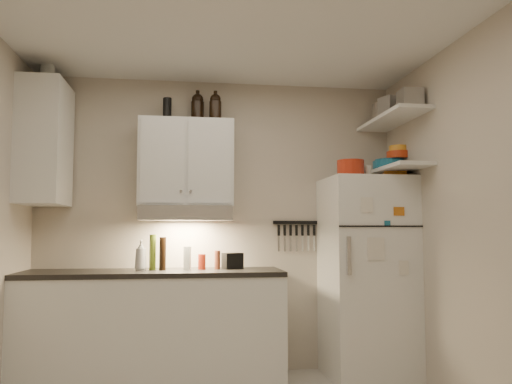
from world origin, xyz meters
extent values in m
cube|color=white|center=(0.00, 0.00, 2.61)|extent=(3.20, 3.00, 0.02)
cube|color=#C0B4A4|center=(0.00, 1.51, 1.30)|extent=(3.20, 0.02, 2.60)
cube|color=#C0B4A4|center=(1.61, 0.00, 1.30)|extent=(0.02, 3.00, 2.60)
cube|color=white|center=(-0.55, 1.20, 0.44)|extent=(2.10, 0.60, 0.88)
cube|color=black|center=(-0.55, 1.20, 0.90)|extent=(2.10, 0.62, 0.04)
cube|color=white|center=(-0.30, 1.33, 1.83)|extent=(0.80, 0.33, 0.75)
cube|color=white|center=(-1.44, 1.20, 1.95)|extent=(0.33, 0.55, 1.00)
cube|color=silver|center=(-0.30, 1.27, 1.39)|extent=(0.76, 0.46, 0.12)
cube|color=white|center=(1.25, 1.16, 0.85)|extent=(0.70, 0.68, 1.70)
cube|color=white|center=(1.45, 1.02, 2.20)|extent=(0.30, 0.95, 0.03)
cube|color=white|center=(1.45, 1.02, 1.76)|extent=(0.30, 0.95, 0.03)
cube|color=black|center=(0.70, 1.49, 1.32)|extent=(0.42, 0.02, 0.03)
cylinder|color=#AA2913|center=(1.06, 0.99, 1.77)|extent=(0.27, 0.27, 0.13)
cube|color=#C26718|center=(1.47, 1.06, 1.74)|extent=(0.24, 0.27, 0.08)
cylinder|color=silver|center=(1.23, 1.03, 1.75)|extent=(0.06, 0.06, 0.09)
cylinder|color=silver|center=(1.50, 1.27, 2.30)|extent=(0.26, 0.26, 0.18)
cube|color=#AAAAAD|center=(1.44, 1.01, 2.30)|extent=(0.21, 0.20, 0.17)
cube|color=#AAAAAD|center=(1.49, 0.76, 2.30)|extent=(0.18, 0.18, 0.17)
cylinder|color=#165D7C|center=(1.50, 1.23, 1.83)|extent=(0.26, 0.26, 0.10)
cylinder|color=red|center=(1.56, 1.15, 1.91)|extent=(0.21, 0.21, 0.06)
cylinder|color=gold|center=(1.56, 1.15, 1.97)|extent=(0.16, 0.16, 0.05)
cylinder|color=#165D7C|center=(1.42, 1.07, 1.81)|extent=(0.30, 0.30, 0.07)
cylinder|color=black|center=(-0.47, 1.33, 2.30)|extent=(0.09, 0.09, 0.19)
cylinder|color=black|center=(-0.47, 1.36, 2.30)|extent=(0.09, 0.09, 0.20)
cylinder|color=silver|center=(-1.44, 1.22, 2.53)|extent=(0.14, 0.14, 0.16)
imported|color=white|center=(-0.66, 1.21, 1.06)|extent=(0.11, 0.11, 0.28)
cylinder|color=brown|center=(-0.03, 1.25, 1.00)|extent=(0.05, 0.05, 0.16)
cylinder|color=#495B16|center=(-0.57, 1.24, 1.07)|extent=(0.07, 0.07, 0.29)
cylinder|color=black|center=(-0.48, 1.21, 1.06)|extent=(0.07, 0.07, 0.27)
cylinder|color=silver|center=(-0.28, 1.21, 1.02)|extent=(0.08, 0.08, 0.19)
cylinder|color=#AA2913|center=(-0.16, 1.24, 0.98)|extent=(0.08, 0.08, 0.13)
cube|color=black|center=(0.10, 1.28, 0.99)|extent=(0.19, 0.16, 0.14)
camera|label=1|loc=(-0.30, -2.99, 1.24)|focal=35.00mm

